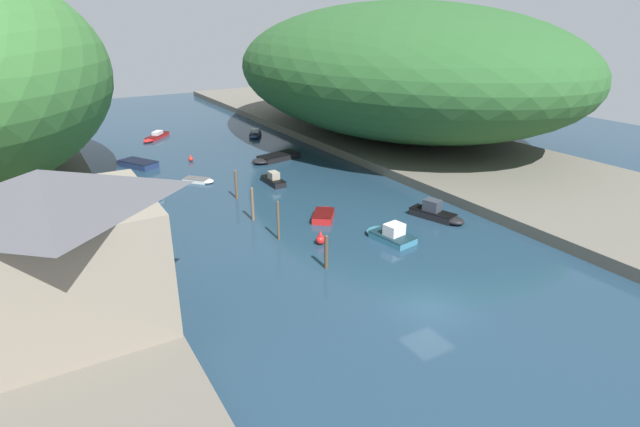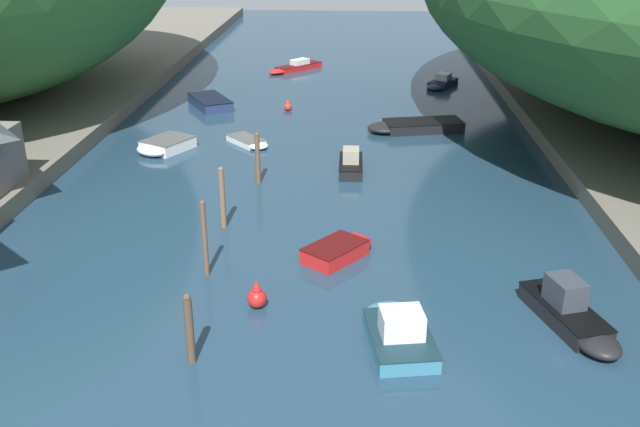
{
  "view_description": "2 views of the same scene",
  "coord_description": "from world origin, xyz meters",
  "px_view_note": "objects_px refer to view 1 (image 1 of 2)",
  "views": [
    {
      "loc": [
        -18.64,
        -18.62,
        16.27
      ],
      "look_at": [
        0.75,
        14.17,
        1.09
      ],
      "focal_mm": 28.0,
      "sensor_mm": 36.0,
      "label": 1
    },
    {
      "loc": [
        2.5,
        -11.57,
        13.5
      ],
      "look_at": [
        0.94,
        17.32,
        1.13
      ],
      "focal_mm": 40.0,
      "sensor_mm": 36.0,
      "label": 2
    }
  ],
  "objects_px": {
    "boat_white_cruiser": "(389,234)",
    "waterfront_building": "(54,249)",
    "boat_mid_channel": "(437,214)",
    "person_on_quay": "(111,232)",
    "boat_open_rowboat": "(272,179)",
    "boat_red_skiff": "(154,191)",
    "channel_buoy_near": "(191,159)",
    "boat_near_quay": "(134,163)",
    "boat_far_right_bank": "(255,134)",
    "boat_moored_right": "(324,214)",
    "boat_small_dinghy": "(274,158)",
    "boat_yellow_tender": "(200,180)",
    "boathouse_shed": "(75,213)",
    "boat_navy_launch": "(155,137)",
    "channel_buoy_far": "(320,239)"
  },
  "relations": [
    {
      "from": "boathouse_shed",
      "to": "channel_buoy_near",
      "type": "distance_m",
      "value": 24.7
    },
    {
      "from": "boat_open_rowboat",
      "to": "boat_red_skiff",
      "type": "bearing_deg",
      "value": 166.78
    },
    {
      "from": "boat_small_dinghy",
      "to": "boat_yellow_tender",
      "type": "relative_size",
      "value": 2.0
    },
    {
      "from": "boat_white_cruiser",
      "to": "boat_near_quay",
      "type": "relative_size",
      "value": 0.76
    },
    {
      "from": "boat_near_quay",
      "to": "waterfront_building",
      "type": "bearing_deg",
      "value": -136.21
    },
    {
      "from": "channel_buoy_far",
      "to": "boat_white_cruiser",
      "type": "bearing_deg",
      "value": -21.03
    },
    {
      "from": "boat_near_quay",
      "to": "boat_far_right_bank",
      "type": "xyz_separation_m",
      "value": [
        18.09,
        6.72,
        -0.02
      ]
    },
    {
      "from": "boat_small_dinghy",
      "to": "channel_buoy_far",
      "type": "bearing_deg",
      "value": 150.57
    },
    {
      "from": "boathouse_shed",
      "to": "boat_red_skiff",
      "type": "height_order",
      "value": "boathouse_shed"
    },
    {
      "from": "boat_near_quay",
      "to": "boat_red_skiff",
      "type": "height_order",
      "value": "boat_near_quay"
    },
    {
      "from": "boat_near_quay",
      "to": "boat_red_skiff",
      "type": "distance_m",
      "value": 11.25
    },
    {
      "from": "boat_mid_channel",
      "to": "waterfront_building",
      "type": "bearing_deg",
      "value": -12.34
    },
    {
      "from": "boathouse_shed",
      "to": "boat_small_dinghy",
      "type": "height_order",
      "value": "boathouse_shed"
    },
    {
      "from": "boat_far_right_bank",
      "to": "boat_yellow_tender",
      "type": "height_order",
      "value": "boat_far_right_bank"
    },
    {
      "from": "waterfront_building",
      "to": "boat_near_quay",
      "type": "height_order",
      "value": "waterfront_building"
    },
    {
      "from": "boat_far_right_bank",
      "to": "channel_buoy_near",
      "type": "bearing_deg",
      "value": 63.24
    },
    {
      "from": "boat_far_right_bank",
      "to": "boat_yellow_tender",
      "type": "bearing_deg",
      "value": 79.48
    },
    {
      "from": "boat_white_cruiser",
      "to": "channel_buoy_near",
      "type": "bearing_deg",
      "value": 93.48
    },
    {
      "from": "boat_small_dinghy",
      "to": "boathouse_shed",
      "type": "bearing_deg",
      "value": 111.3
    },
    {
      "from": "boathouse_shed",
      "to": "boat_mid_channel",
      "type": "bearing_deg",
      "value": -17.76
    },
    {
      "from": "boat_moored_right",
      "to": "channel_buoy_far",
      "type": "height_order",
      "value": "channel_buoy_far"
    },
    {
      "from": "waterfront_building",
      "to": "boat_red_skiff",
      "type": "relative_size",
      "value": 2.57
    },
    {
      "from": "boat_mid_channel",
      "to": "boat_yellow_tender",
      "type": "bearing_deg",
      "value": -72.49
    },
    {
      "from": "boat_yellow_tender",
      "to": "waterfront_building",
      "type": "bearing_deg",
      "value": 16.3
    },
    {
      "from": "waterfront_building",
      "to": "boat_small_dinghy",
      "type": "relative_size",
      "value": 1.58
    },
    {
      "from": "boat_mid_channel",
      "to": "person_on_quay",
      "type": "relative_size",
      "value": 3.02
    },
    {
      "from": "waterfront_building",
      "to": "boat_white_cruiser",
      "type": "xyz_separation_m",
      "value": [
        22.66,
        1.49,
        -4.92
      ]
    },
    {
      "from": "boat_near_quay",
      "to": "boat_yellow_tender",
      "type": "xyz_separation_m",
      "value": [
        4.61,
        -9.68,
        -0.16
      ]
    },
    {
      "from": "boat_mid_channel",
      "to": "boat_yellow_tender",
      "type": "relative_size",
      "value": 1.54
    },
    {
      "from": "boat_red_skiff",
      "to": "person_on_quay",
      "type": "relative_size",
      "value": 2.41
    },
    {
      "from": "boat_near_quay",
      "to": "boat_open_rowboat",
      "type": "bearing_deg",
      "value": -80.97
    },
    {
      "from": "waterfront_building",
      "to": "boathouse_shed",
      "type": "height_order",
      "value": "waterfront_building"
    },
    {
      "from": "boat_white_cruiser",
      "to": "waterfront_building",
      "type": "bearing_deg",
      "value": 174.76
    },
    {
      "from": "boat_open_rowboat",
      "to": "person_on_quay",
      "type": "bearing_deg",
      "value": -151.2
    },
    {
      "from": "boat_moored_right",
      "to": "boat_navy_launch",
      "type": "height_order",
      "value": "boat_navy_launch"
    },
    {
      "from": "waterfront_building",
      "to": "boat_open_rowboat",
      "type": "height_order",
      "value": "waterfront_building"
    },
    {
      "from": "boat_far_right_bank",
      "to": "boat_red_skiff",
      "type": "distance_m",
      "value": 25.81
    },
    {
      "from": "boat_small_dinghy",
      "to": "person_on_quay",
      "type": "height_order",
      "value": "person_on_quay"
    },
    {
      "from": "waterfront_building",
      "to": "boat_moored_right",
      "type": "xyz_separation_m",
      "value": [
        20.57,
        7.86,
        -5.02
      ]
    },
    {
      "from": "boathouse_shed",
      "to": "boat_red_skiff",
      "type": "xyz_separation_m",
      "value": [
        7.68,
        10.09,
        -2.74
      ]
    },
    {
      "from": "boat_navy_launch",
      "to": "person_on_quay",
      "type": "bearing_deg",
      "value": 113.17
    },
    {
      "from": "boat_navy_launch",
      "to": "channel_buoy_near",
      "type": "relative_size",
      "value": 6.24
    },
    {
      "from": "boat_navy_launch",
      "to": "boat_yellow_tender",
      "type": "distance_m",
      "value": 22.41
    },
    {
      "from": "boat_red_skiff",
      "to": "boat_moored_right",
      "type": "bearing_deg",
      "value": 158.7
    },
    {
      "from": "boat_near_quay",
      "to": "channel_buoy_near",
      "type": "relative_size",
      "value": 6.74
    },
    {
      "from": "boat_navy_launch",
      "to": "boat_small_dinghy",
      "type": "bearing_deg",
      "value": 157.62
    },
    {
      "from": "boat_moored_right",
      "to": "boat_mid_channel",
      "type": "relative_size",
      "value": 0.7
    },
    {
      "from": "boat_moored_right",
      "to": "boat_far_right_bank",
      "type": "xyz_separation_m",
      "value": [
        7.39,
        31.51,
        0.02
      ]
    },
    {
      "from": "boat_open_rowboat",
      "to": "boat_navy_launch",
      "type": "xyz_separation_m",
      "value": [
        -5.54,
        26.53,
        -0.13
      ]
    },
    {
      "from": "person_on_quay",
      "to": "boat_yellow_tender",
      "type": "bearing_deg",
      "value": -33.14
    }
  ]
}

